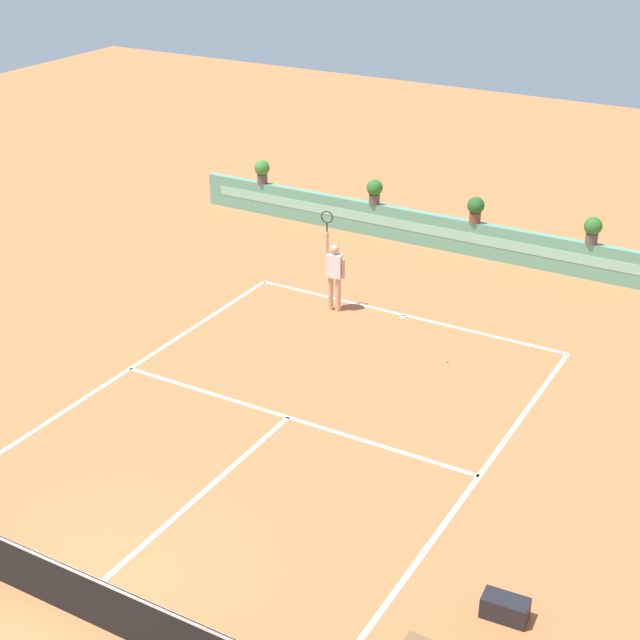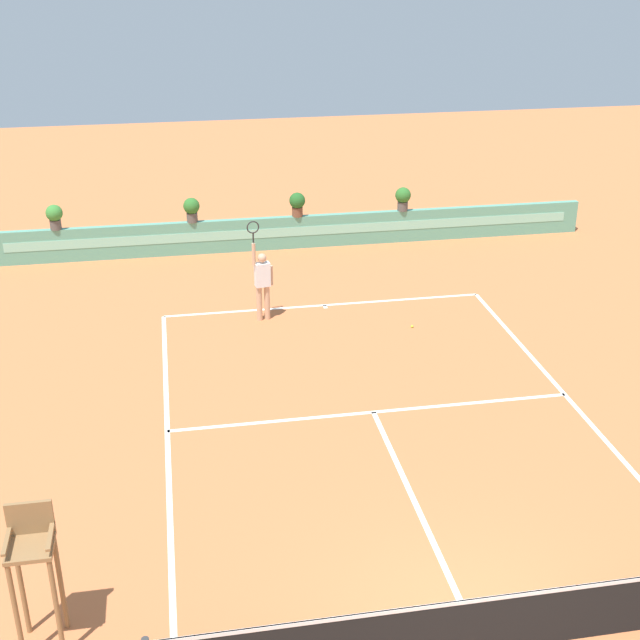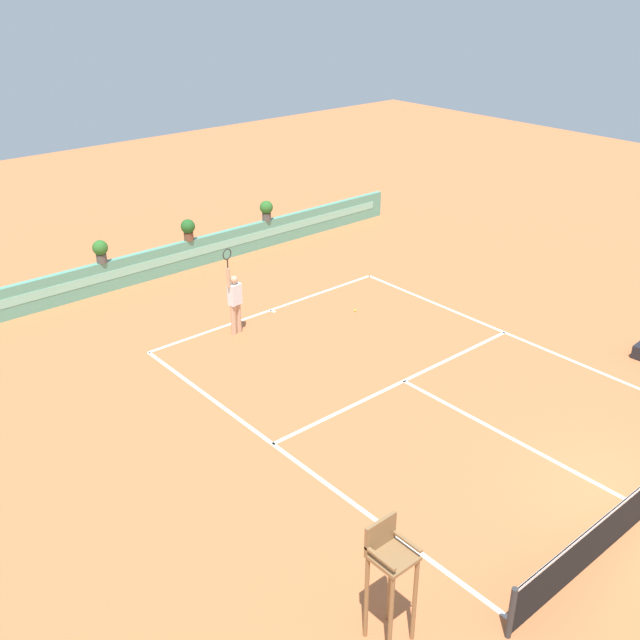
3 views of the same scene
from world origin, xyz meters
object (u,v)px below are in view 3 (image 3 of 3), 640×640
Objects in this scene: tennis_player at (235,299)px; tennis_ball_near_baseline at (355,310)px; potted_plant_right at (266,209)px; umpire_chair at (389,569)px; potted_plant_centre at (188,228)px; potted_plant_left at (100,250)px.

tennis_player is 3.83m from tennis_ball_near_baseline.
tennis_ball_near_baseline is 6.52m from potted_plant_right.
potted_plant_right is at bearing 59.03° from umpire_chair.
tennis_player is 5.37m from potted_plant_centre.
umpire_chair is 2.96× the size of potted_plant_centre.
tennis_ball_near_baseline is 0.09× the size of potted_plant_centre.
potted_plant_left is (-6.40, 0.00, 0.00)m from potted_plant_right.
potted_plant_right is at bearing 0.00° from potted_plant_left.
umpire_chair is 15.36m from potted_plant_left.
tennis_player is at bearing -73.75° from potted_plant_left.
potted_plant_left is at bearing 79.96° from umpire_chair.
potted_plant_centre is at bearing 106.72° from tennis_ball_near_baseline.
potted_plant_centre is at bearing 180.00° from potted_plant_right.
tennis_player reaches higher than potted_plant_left.
potted_plant_centre is 3.26m from potted_plant_right.
potted_plant_left is (-5.01, 6.22, 1.38)m from tennis_ball_near_baseline.
potted_plant_centre is (1.65, 5.09, 0.36)m from tennis_player.
tennis_ball_near_baseline is at bearing 49.22° from umpire_chair.
tennis_player is at bearing 162.27° from tennis_ball_near_baseline.
potted_plant_centre is 1.00× the size of potted_plant_right.
tennis_player reaches higher than potted_plant_centre.
tennis_ball_near_baseline is 0.09× the size of potted_plant_left.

